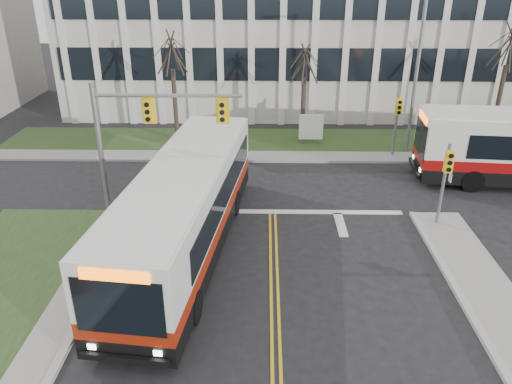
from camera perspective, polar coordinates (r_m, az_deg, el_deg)
name	(u,v)px	position (r m, az deg, el deg)	size (l,w,h in m)	color
ground	(276,330)	(16.35, 2.24, -15.51)	(120.00, 120.00, 0.00)	black
sidewalk_cross	(356,157)	(30.07, 11.33, 3.91)	(44.00, 1.60, 0.14)	#9E9B93
building_lawn	(349,142)	(32.67, 10.54, 5.66)	(44.00, 5.00, 0.12)	#2A421C
office_building	(332,23)	(43.03, 8.69, 18.51)	(40.00, 16.00, 12.00)	silver
mast_arm_signal	(138,130)	(21.26, -13.33, 6.89)	(6.11, 0.38, 6.20)	slate
signal_pole_near	(446,174)	(22.30, 20.87, 1.92)	(0.34, 0.39, 3.80)	slate
signal_pole_far	(397,117)	(29.98, 15.84, 8.30)	(0.34, 0.39, 3.80)	slate
streetlight	(414,66)	(30.34, 17.64, 13.53)	(2.15, 0.25, 9.20)	slate
directory_sign	(311,127)	(31.53, 6.31, 7.36)	(1.50, 0.12, 2.00)	slate
tree_left	(172,54)	(31.37, -9.61, 15.25)	(1.80, 1.80, 7.70)	#42352B
tree_mid	(305,65)	(31.27, 5.59, 14.27)	(1.80, 1.80, 6.82)	#42352B
tree_right	(509,49)	(34.00, 26.99, 14.40)	(1.80, 1.80, 8.25)	#42352B
bus_main	(186,210)	(19.58, -8.02, -2.08)	(2.91, 13.41, 3.58)	silver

